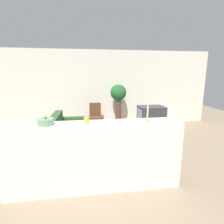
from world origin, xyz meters
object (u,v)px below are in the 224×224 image
couch (69,138)px  wooden_chair (95,115)px  television (151,116)px  potted_plant (118,93)px  decorative_bowl (46,122)px

couch → wooden_chair: (0.75, 1.66, 0.20)m
couch → television: 2.30m
couch → potted_plant: size_ratio=3.13×
couch → wooden_chair: 1.84m
television → wooden_chair: (-1.48, 1.32, -0.22)m
potted_plant → wooden_chair: bearing=-177.3°
couch → decorative_bowl: bearing=-94.9°
wooden_chair → decorative_bowl: (-0.89, -3.24, 0.66)m
television → couch: bearing=-171.3°
television → decorative_bowl: 3.08m
television → decorative_bowl: (-2.37, -1.92, 0.44)m
wooden_chair → decorative_bowl: 3.42m
couch → decorative_bowl: decorative_bowl is taller
couch → wooden_chair: bearing=65.6°
television → decorative_bowl: bearing=-141.0°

